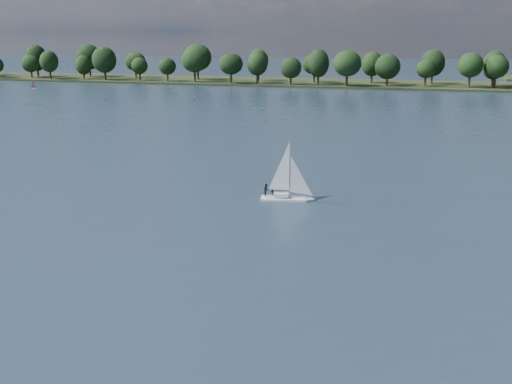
% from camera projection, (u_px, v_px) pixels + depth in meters
% --- Properties ---
extents(ground, '(700.00, 700.00, 0.00)m').
position_uv_depth(ground, '(372.00, 130.00, 126.55)').
color(ground, '#233342').
rests_on(ground, ground).
extents(far_shore, '(660.00, 40.00, 1.50)m').
position_uv_depth(far_shore, '(387.00, 85.00, 230.98)').
color(far_shore, black).
rests_on(far_shore, ground).
extents(sailboat, '(6.46, 2.76, 8.23)m').
position_uv_depth(sailboat, '(284.00, 183.00, 73.18)').
color(sailboat, white).
rests_on(sailboat, ground).
extents(dinghy_pink, '(2.57, 2.12, 3.89)m').
position_uv_depth(dinghy_pink, '(35.00, 87.00, 214.15)').
color(dinghy_pink, white).
rests_on(dinghy_pink, ground).
extents(treeline, '(562.66, 73.73, 17.52)m').
position_uv_depth(treeline, '(351.00, 65.00, 228.56)').
color(treeline, black).
rests_on(treeline, ground).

